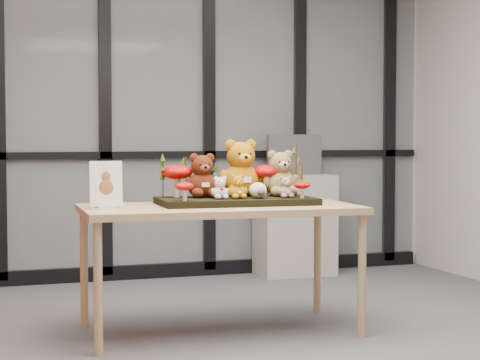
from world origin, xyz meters
name	(u,v)px	position (x,y,z in m)	size (l,w,h in m)	color
floor	(259,343)	(0.00, 0.00, 0.00)	(5.00, 5.00, 0.00)	#59595E
room_shell	(259,55)	(0.00, 0.00, 1.68)	(5.00, 5.00, 5.00)	#BAB8B0
glass_partition	(158,111)	(0.00, 2.47, 1.42)	(4.90, 0.06, 2.78)	#2D383F
display_table	(219,216)	(-0.13, 0.35, 0.72)	(1.72, 0.92, 0.79)	tan
diorama_tray	(236,201)	(0.00, 0.41, 0.81)	(0.96, 0.48, 0.04)	black
bear_pooh_yellow	(241,165)	(0.07, 0.53, 1.03)	(0.30, 0.28, 0.40)	#A7610A
bear_brown_medium	(202,173)	(-0.20, 0.50, 0.98)	(0.23, 0.21, 0.30)	#451909
bear_tan_back	(280,171)	(0.32, 0.47, 0.99)	(0.25, 0.22, 0.32)	olive
bear_small_yellow	(238,185)	(-0.03, 0.31, 0.91)	(0.13, 0.11, 0.16)	#BA7C0B
bear_white_bow	(220,186)	(-0.13, 0.33, 0.90)	(0.12, 0.11, 0.15)	white
bear_beige_small	(286,186)	(0.28, 0.29, 0.90)	(0.11, 0.10, 0.15)	#998259
plush_cream_hedgehog	(258,190)	(0.10, 0.31, 0.88)	(0.08, 0.08, 0.11)	white
mushroom_back_left	(177,179)	(-0.34, 0.57, 0.94)	(0.20, 0.20, 0.22)	#A10605
mushroom_back_right	(266,179)	(0.24, 0.52, 0.94)	(0.20, 0.20, 0.22)	#A10605
mushroom_front_left	(184,190)	(-0.38, 0.25, 0.89)	(0.11, 0.11, 0.12)	#A10605
mushroom_front_right	(302,189)	(0.37, 0.24, 0.89)	(0.10, 0.10, 0.11)	#A10605
sprig_green_far_left	(163,176)	(-0.43, 0.56, 0.97)	(0.05, 0.05, 0.28)	#123C0D
sprig_green_mid_left	(186,177)	(-0.27, 0.60, 0.96)	(0.05, 0.05, 0.25)	#123C0D
sprig_dry_far_right	(296,170)	(0.44, 0.49, 0.99)	(0.05, 0.05, 0.33)	brown
sprig_dry_mid_right	(302,181)	(0.42, 0.36, 0.93)	(0.05, 0.05, 0.20)	brown
sprig_green_centre	(215,179)	(-0.08, 0.60, 0.93)	(0.05, 0.05, 0.21)	#123C0D
sign_holder	(106,186)	(-0.82, 0.41, 0.91)	(0.19, 0.06, 0.28)	silver
label_card	(243,210)	(-0.10, 0.01, 0.79)	(0.09, 0.03, 0.00)	white
cabinet	(295,225)	(1.16, 2.24, 0.44)	(0.65, 0.38, 0.87)	#A19A90
monitor	(294,155)	(1.16, 2.26, 1.05)	(0.49, 0.05, 0.35)	#494B51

